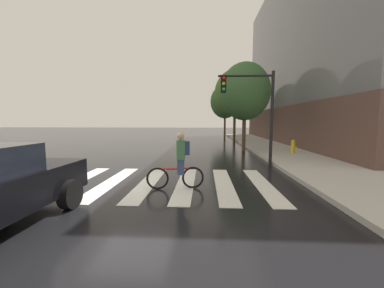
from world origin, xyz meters
name	(u,v)px	position (x,y,z in m)	size (l,w,h in m)	color
ground_plane	(132,182)	(0.00, 0.00, 0.00)	(120.00, 120.00, 0.00)	black
crosswalk_stripes	(148,183)	(0.56, 0.00, 0.01)	(7.94, 4.13, 0.01)	silver
cyclist	(179,161)	(1.66, -0.60, 0.84)	(1.70, 0.39, 1.69)	black
traffic_light_near	(253,102)	(4.56, 3.15, 2.86)	(2.47, 0.28, 4.20)	black
fire_hydrant	(293,147)	(7.53, 6.19, 0.53)	(0.33, 0.22, 0.78)	gold
street_tree_near	(245,92)	(5.02, 8.09, 3.92)	(3.27, 3.27, 5.81)	#4C3823
street_tree_mid	(235,93)	(5.25, 14.76, 4.62)	(3.84, 3.84, 6.83)	#4C3823
street_tree_far	(225,102)	(4.99, 22.16, 4.45)	(3.70, 3.70, 6.59)	#4C3823
corner_building	(367,55)	(16.28, 13.74, 7.63)	(14.91, 24.25, 15.36)	brown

